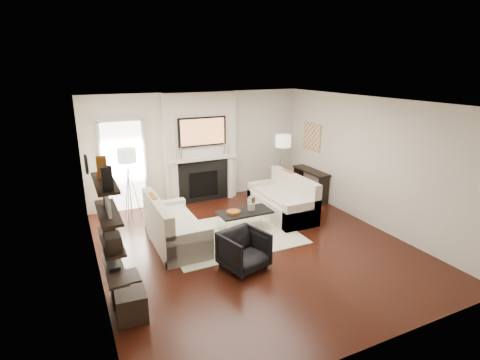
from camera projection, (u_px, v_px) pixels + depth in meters
name	position (u px, v px, depth m)	size (l,w,h in m)	color
room_envelope	(254.00, 178.00, 6.74)	(6.00, 6.00, 6.00)	black
chimney_breast	(201.00, 148.00, 9.23)	(1.80, 0.25, 2.70)	silver
fireplace_surround	(203.00, 181.00, 9.35)	(1.30, 0.02, 1.04)	black
firebox	(204.00, 184.00, 9.37)	(0.75, 0.02, 0.65)	black
mantel_pilaster_l	(176.00, 184.00, 9.02)	(0.12, 0.08, 1.10)	white
mantel_pilaster_r	(230.00, 177.00, 9.61)	(0.12, 0.08, 1.10)	white
mantel_shelf	(203.00, 159.00, 9.14)	(1.70, 0.18, 0.07)	white
tv_body	(202.00, 132.00, 8.96)	(1.20, 0.06, 0.70)	black
tv_screen	(203.00, 132.00, 8.94)	(1.10, 0.01, 0.62)	#BF723F
candlestick_l_tall	(181.00, 153.00, 8.86)	(0.04, 0.04, 0.30)	silver
candlestick_l_short	(176.00, 155.00, 8.82)	(0.04, 0.04, 0.24)	silver
candlestick_r_tall	(224.00, 149.00, 9.31)	(0.04, 0.04, 0.30)	silver
candlestick_r_short	(229.00, 150.00, 9.38)	(0.04, 0.04, 0.24)	silver
hallway_panel	(124.00, 167.00, 8.65)	(0.90, 0.02, 2.10)	white
door_trim_l	(102.00, 170.00, 8.44)	(0.06, 0.06, 2.16)	white
door_trim_r	(145.00, 165.00, 8.83)	(0.06, 0.06, 2.16)	white
door_trim_top	(120.00, 120.00, 8.32)	(1.02, 0.06, 0.06)	white
rug	(231.00, 235.00, 7.59)	(2.60, 2.00, 0.01)	beige
loveseat_left_base	(176.00, 234.00, 7.16)	(0.85, 1.80, 0.42)	beige
loveseat_left_back	(158.00, 221.00, 6.94)	(0.18, 1.80, 0.80)	beige
loveseat_left_arm_n	(189.00, 247.00, 6.44)	(0.85, 0.18, 0.60)	beige
loveseat_left_arm_s	(165.00, 215.00, 7.84)	(0.85, 0.18, 0.60)	beige
loveseat_left_cushion	(178.00, 221.00, 7.11)	(0.63, 1.44, 0.10)	beige
pillow_left_orange	(154.00, 206.00, 7.14)	(0.10, 0.42, 0.42)	#9B5313
pillow_left_charcoal	(161.00, 217.00, 6.62)	(0.10, 0.40, 0.40)	black
loveseat_right_base	(281.00, 207.00, 8.54)	(0.85, 1.80, 0.42)	beige
loveseat_right_back	(294.00, 192.00, 8.59)	(0.18, 1.80, 0.80)	beige
loveseat_right_arm_n	(302.00, 215.00, 7.82)	(0.85, 0.18, 0.60)	beige
loveseat_right_arm_s	(264.00, 193.00, 9.22)	(0.85, 0.18, 0.60)	beige
loveseat_right_cushion	(280.00, 196.00, 8.45)	(0.63, 1.44, 0.10)	beige
pillow_right_orange	(288.00, 180.00, 8.79)	(0.10, 0.42, 0.42)	#9B5313
pillow_right_charcoal	(302.00, 187.00, 8.27)	(0.10, 0.40, 0.40)	black
coffee_table	(245.00, 212.00, 7.72)	(1.10, 0.55, 0.04)	black
coffee_leg_nw	(227.00, 230.00, 7.38)	(0.02, 0.02, 0.38)	silver
coffee_leg_ne	(271.00, 221.00, 7.79)	(0.02, 0.02, 0.38)	silver
coffee_leg_sw	(218.00, 222.00, 7.76)	(0.02, 0.02, 0.38)	silver
coffee_leg_se	(261.00, 214.00, 8.17)	(0.02, 0.02, 0.38)	silver
hurricane_glass	(251.00, 204.00, 7.73)	(0.16, 0.16, 0.28)	white
hurricane_candle	(251.00, 207.00, 7.75)	(0.10, 0.10, 0.15)	white
copper_bowl	(234.00, 212.00, 7.60)	(0.28, 0.28, 0.05)	orange
armchair	(244.00, 249.00, 6.27)	(0.69, 0.65, 0.71)	black
lamp_left_post	(130.00, 193.00, 8.26)	(0.02, 0.02, 1.20)	silver
lamp_left_shade	(127.00, 156.00, 8.01)	(0.40, 0.40, 0.30)	white
lamp_left_leg_a	(135.00, 192.00, 8.30)	(0.02, 0.02, 1.25)	silver
lamp_left_leg_b	(127.00, 192.00, 8.32)	(0.02, 0.02, 1.25)	silver
lamp_left_leg_c	(128.00, 195.00, 8.15)	(0.02, 0.02, 1.25)	silver
lamp_right_post	(282.00, 173.00, 9.82)	(0.02, 0.02, 1.20)	silver
lamp_right_shade	(283.00, 141.00, 9.57)	(0.40, 0.40, 0.30)	white
lamp_right_leg_a	(286.00, 172.00, 9.87)	(0.02, 0.02, 1.25)	silver
lamp_right_leg_b	(278.00, 172.00, 9.88)	(0.02, 0.02, 1.25)	silver
lamp_right_leg_c	(282.00, 174.00, 9.72)	(0.02, 0.02, 1.25)	silver
console_top	(311.00, 171.00, 9.52)	(0.35, 1.20, 0.04)	black
console_leg_n	(323.00, 191.00, 9.16)	(0.30, 0.04, 0.71)	black
console_leg_s	(298.00, 179.00, 10.11)	(0.30, 0.04, 0.71)	black
wall_art	(312.00, 137.00, 9.57)	(0.03, 0.70, 0.70)	tan
shelf_bottom	(114.00, 268.00, 5.00)	(0.25, 1.00, 0.04)	black
shelf_lower	(111.00, 241.00, 4.88)	(0.25, 1.00, 0.04)	black
shelf_upper	(108.00, 213.00, 4.76)	(0.25, 1.00, 0.04)	black
shelf_top	(105.00, 183.00, 4.65)	(0.25, 1.00, 0.04)	black
decor_magfile_a	(107.00, 178.00, 4.28)	(0.12, 0.10, 0.28)	black
decor_magfile_b	(102.00, 167.00, 4.74)	(0.12, 0.10, 0.28)	#9B5313
decor_frame_a	(108.00, 206.00, 4.62)	(0.04, 0.30, 0.22)	white
decor_frame_b	(105.00, 200.00, 4.90)	(0.04, 0.22, 0.18)	black
decor_wine_rack	(113.00, 243.00, 4.58)	(0.18, 0.25, 0.20)	black
decor_box_small	(109.00, 230.00, 5.02)	(0.15, 0.12, 0.12)	black
decor_books	(114.00, 266.00, 4.96)	(0.14, 0.20, 0.05)	black
decor_box_tall	(111.00, 253.00, 5.18)	(0.10, 0.10, 0.18)	white
clock_rim	(86.00, 164.00, 6.30)	(0.34, 0.34, 0.04)	black
clock_face	(88.00, 164.00, 6.31)	(0.29, 0.29, 0.01)	white
ottoman_near	(126.00, 289.00, 5.42)	(0.40, 0.40, 0.40)	black
ottoman_far	(131.00, 306.00, 5.03)	(0.40, 0.40, 0.40)	black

